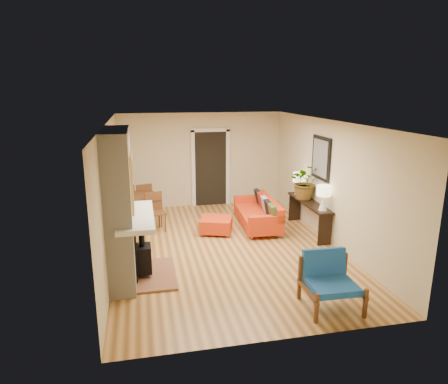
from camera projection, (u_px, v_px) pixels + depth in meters
The scene contains 10 objects.
room_shell at pixel (227, 165), 10.66m from camera, with size 6.50×6.50×6.50m.
fireplace at pixel (122, 211), 6.70m from camera, with size 1.09×1.68×2.60m.
sofa at pixel (260, 213), 9.58m from camera, with size 0.90×1.91×0.74m.
ottoman at pixel (216, 224), 9.18m from camera, with size 0.88×0.88×0.35m.
blue_chair at pixel (329, 277), 6.05m from camera, with size 0.82×0.81×0.83m.
dining_table at pixel (146, 201), 9.72m from camera, with size 0.96×1.69×0.89m.
console_table at pixel (309, 208), 9.15m from camera, with size 0.34×1.85×0.72m.
lamp_near at pixel (324, 195), 8.38m from camera, with size 0.30×0.30×0.54m.
lamp_far at pixel (299, 181), 9.65m from camera, with size 0.30×0.30×0.54m.
houseplant at pixel (306, 181), 9.23m from camera, with size 0.75×0.65×0.83m, color #1E5919.
Camera 1 is at (-1.65, -7.62, 3.23)m, focal length 32.00 mm.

